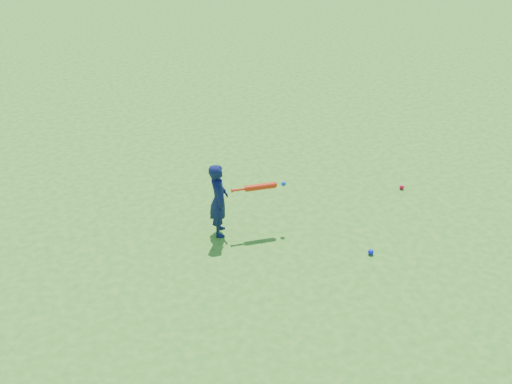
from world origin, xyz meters
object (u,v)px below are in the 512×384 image
ground_ball_red (402,187)px  bat_swing (262,187)px  child (219,200)px  ground_ball_blue (371,252)px

ground_ball_red → bat_swing: bearing=-172.3°
child → bat_swing: child is taller
child → ground_ball_blue: (1.68, -1.08, -0.48)m
child → ground_ball_blue: size_ratio=13.90×
child → ground_ball_red: 2.96m
ground_ball_blue → child: bearing=147.4°
child → bat_swing: 0.59m
child → bat_swing: bearing=-85.3°
ground_ball_blue → ground_ball_red: bearing=46.7°
child → ground_ball_blue: 2.05m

